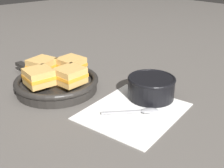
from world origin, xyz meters
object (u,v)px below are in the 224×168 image
at_px(soup_bowl, 151,86).
at_px(sandwich_near_right, 70,76).
at_px(sandwich_far_left, 71,65).
at_px(skillet, 57,83).
at_px(spoon, 142,111).
at_px(sandwich_near_left, 39,77).
at_px(sandwich_far_right, 42,66).

bearing_deg(soup_bowl, sandwich_near_right, 134.82).
relative_size(soup_bowl, sandwich_far_left, 1.60).
relative_size(soup_bowl, skillet, 0.38).
distance_m(spoon, skillet, 0.29).
bearing_deg(sandwich_near_left, spoon, -60.32).
relative_size(spoon, sandwich_near_right, 1.60).
bearing_deg(skillet, sandwich_near_right, -80.74).
bearing_deg(sandwich_near_left, soup_bowl, -42.52).
bearing_deg(sandwich_far_right, soup_bowl, -57.43).
distance_m(sandwich_near_left, sandwich_far_right, 0.09).
bearing_deg(sandwich_far_left, spoon, -84.89).
bearing_deg(sandwich_far_right, sandwich_near_left, -125.57).
bearing_deg(sandwich_far_left, skillet, -172.50).
bearing_deg(skillet, spoon, -72.33).
distance_m(spoon, sandwich_far_right, 0.35).
relative_size(spoon, sandwich_near_left, 1.64).
xyz_separation_m(soup_bowl, sandwich_near_right, (-0.16, 0.17, 0.03)).
bearing_deg(soup_bowl, sandwich_far_right, 122.57).
xyz_separation_m(sandwich_near_right, sandwich_far_right, (-0.02, 0.12, 0.00)).
bearing_deg(spoon, sandwich_near_left, 155.64).
xyz_separation_m(sandwich_near_left, sandwich_near_right, (0.07, -0.05, 0.00)).
bearing_deg(sandwich_near_right, sandwich_far_left, 54.43).
bearing_deg(sandwich_far_right, skillet, -80.39).
xyz_separation_m(soup_bowl, sandwich_far_right, (-0.19, 0.29, 0.03)).
bearing_deg(sandwich_far_right, spoon, -73.73).
xyz_separation_m(spoon, sandwich_far_left, (-0.03, 0.28, 0.06)).
distance_m(soup_bowl, skillet, 0.29).
height_order(skillet, sandwich_near_left, sandwich_near_left).
distance_m(skillet, sandwich_far_right, 0.07).
distance_m(soup_bowl, spoon, 0.10).
relative_size(skillet, sandwich_far_left, 4.21).
height_order(soup_bowl, sandwich_near_left, sandwich_near_left).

